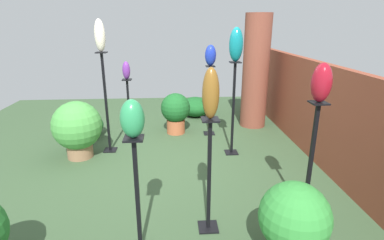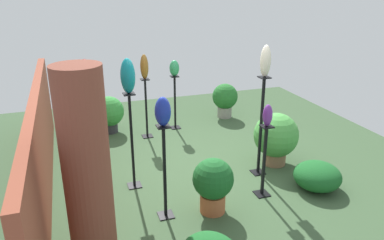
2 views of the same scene
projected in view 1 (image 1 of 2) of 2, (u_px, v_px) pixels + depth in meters
The scene contains 22 objects.
ground_plane at pixel (167, 161), 4.54m from camera, with size 8.00×8.00×0.00m, color #385133.
brick_wall_back at pixel (318, 112), 4.46m from camera, with size 5.60×0.12×1.45m, color brown.
brick_pillar at pixel (256, 72), 5.79m from camera, with size 0.50×0.50×2.17m, color brown.
pedestal_violet at pixel (129, 111), 5.34m from camera, with size 0.20×0.20×1.07m.
pedestal_jade at pixel (138, 202), 2.61m from camera, with size 0.20×0.20×1.12m.
pedestal_ruby at pixel (310, 166), 3.09m from camera, with size 0.20×0.20×1.27m.
pedestal_bronze at pixel (209, 181), 2.90m from camera, with size 0.20×0.20×1.17m.
pedestal_teal at pixel (233, 113), 4.61m from camera, with size 0.20×0.20×1.45m.
pedestal_ivory at pixel (106, 107), 4.68m from camera, with size 0.20×0.20×1.58m.
pedestal_cobalt at pixel (210, 104), 5.47m from camera, with size 0.20×0.20×1.27m.
art_vase_violet at pixel (126, 70), 5.11m from camera, with size 0.13×0.13×0.30m, color #6B2D8C.
art_vase_jade at pixel (132, 119), 2.37m from camera, with size 0.18×0.20×0.32m, color #2D9356.
art_vase_ruby at pixel (321, 83), 2.82m from camera, with size 0.19×0.19×0.38m, color maroon.
art_vase_bronze at pixel (211, 94), 2.63m from camera, with size 0.14×0.15×0.47m, color brown.
art_vase_teal at pixel (236, 44), 4.29m from camera, with size 0.20×0.20×0.49m, color #0F727A.
art_vase_ivory at pixel (100, 35), 4.34m from camera, with size 0.16×0.15×0.47m, color beige.
art_vase_cobalt at pixel (211, 55), 5.20m from camera, with size 0.18×0.20×0.36m, color #192D9E.
potted_plant_front_right at pixel (176, 111), 5.56m from camera, with size 0.54×0.54×0.76m.
potted_plant_near_pillar at pixel (77, 127), 4.53m from camera, with size 0.74×0.74×0.89m.
potted_plant_walkway_edge at pixel (294, 220), 2.52m from camera, with size 0.60×0.60×0.75m.
foliage_bed_east at pixel (84, 126), 5.47m from camera, with size 0.70×0.70×0.40m, color #195923.
foliage_bed_west at pixel (195, 107), 6.68m from camera, with size 0.73×0.65×0.42m, color #195923.
Camera 1 is at (4.14, 0.10, 2.00)m, focal length 28.00 mm.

